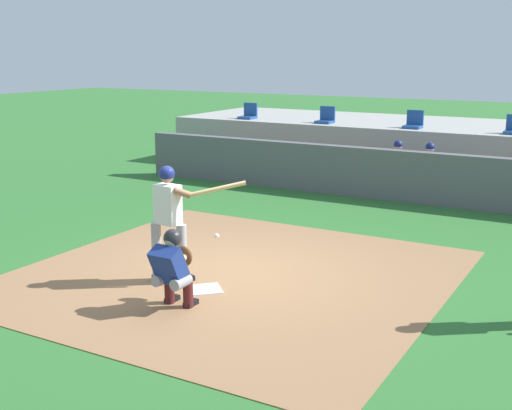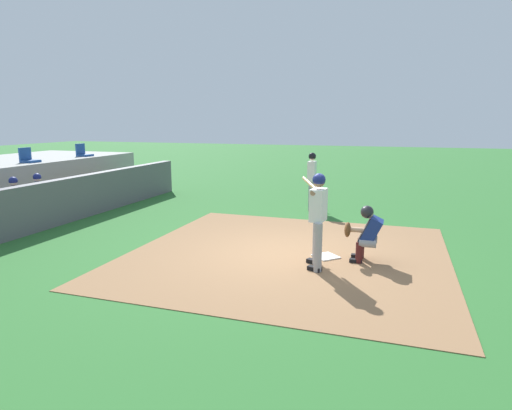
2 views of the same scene
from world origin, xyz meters
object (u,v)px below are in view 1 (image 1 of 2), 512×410
object	(u,v)px
catcher_crouched	(173,266)
stadium_seat_1	(326,118)
stadium_seat_0	(249,114)
batter_at_plate	(170,216)
dugout_player_0	(396,166)
stadium_seat_2	(414,123)
dugout_player_1	(428,169)
home_plate	(206,289)

from	to	relation	value
catcher_crouched	stadium_seat_1	world-z (taller)	stadium_seat_1
stadium_seat_0	catcher_crouched	bearing A→B (deg)	-64.61
batter_at_plate	dugout_player_0	xyz separation A→B (m)	(0.87, 8.07, -0.36)
dugout_player_0	catcher_crouched	bearing A→B (deg)	-91.33
stadium_seat_2	catcher_crouched	bearing A→B (deg)	-90.03
dugout_player_1	stadium_seat_0	world-z (taller)	stadium_seat_0
home_plate	batter_at_plate	bearing A→B (deg)	173.74
stadium_seat_0	stadium_seat_2	world-z (taller)	same
dugout_player_0	stadium_seat_2	distance (m)	2.22
home_plate	dugout_player_0	bearing A→B (deg)	88.59
batter_at_plate	stadium_seat_2	distance (m)	10.14
batter_at_plate	stadium_seat_1	xyz separation A→B (m)	(-1.93, 10.11, 0.50)
catcher_crouched	stadium_seat_2	size ratio (longest dim) A/B	3.06
catcher_crouched	stadium_seat_0	xyz separation A→B (m)	(-5.19, 10.94, 0.93)
catcher_crouched	stadium_seat_0	distance (m)	12.15
home_plate	stadium_seat_0	distance (m)	11.53
batter_at_plate	catcher_crouched	size ratio (longest dim) A/B	1.23
home_plate	stadium_seat_1	world-z (taller)	stadium_seat_1
home_plate	catcher_crouched	bearing A→B (deg)	-90.47
dugout_player_0	dugout_player_1	bearing A→B (deg)	0.00
batter_at_plate	stadium_seat_0	xyz separation A→B (m)	(-4.53, 10.11, 0.50)
batter_at_plate	stadium_seat_0	world-z (taller)	stadium_seat_0
stadium_seat_1	stadium_seat_2	world-z (taller)	same
stadium_seat_1	stadium_seat_2	size ratio (longest dim) A/B	1.00
stadium_seat_2	batter_at_plate	bearing A→B (deg)	-93.80
stadium_seat_1	batter_at_plate	bearing A→B (deg)	-79.20
stadium_seat_0	stadium_seat_2	distance (m)	5.20
stadium_seat_0	stadium_seat_2	xyz separation A→B (m)	(5.20, 0.00, 0.00)
dugout_player_0	stadium_seat_1	distance (m)	3.57
stadium_seat_1	stadium_seat_2	distance (m)	2.60
catcher_crouched	stadium_seat_0	bearing A→B (deg)	115.39
batter_at_plate	catcher_crouched	distance (m)	1.15
stadium_seat_2	dugout_player_0	bearing A→B (deg)	-84.39
catcher_crouched	stadium_seat_0	size ratio (longest dim) A/B	3.06
stadium_seat_0	stadium_seat_1	world-z (taller)	same
dugout_player_0	dugout_player_1	world-z (taller)	same
stadium_seat_2	dugout_player_1	bearing A→B (deg)	-63.92
dugout_player_1	stadium_seat_1	xyz separation A→B (m)	(-3.60, 2.03, 0.86)
catcher_crouched	dugout_player_1	distance (m)	8.96
stadium_seat_1	stadium_seat_0	bearing A→B (deg)	180.00
dugout_player_0	home_plate	bearing A→B (deg)	-91.41
dugout_player_0	stadium_seat_0	size ratio (longest dim) A/B	2.71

